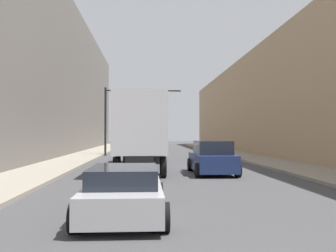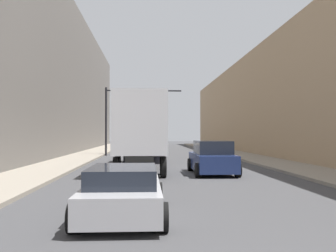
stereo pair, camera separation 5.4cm
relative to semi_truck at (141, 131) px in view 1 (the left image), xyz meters
The scene contains 8 objects.
sidewalk_right 13.89m from the semi_truck, 48.20° to the left, with size 3.21×80.00×0.15m.
sidewalk_left 11.74m from the semi_truck, 117.56° to the left, with size 3.21×80.00×0.15m.
building_right 17.38m from the semi_truck, 36.64° to the left, with size 6.00×80.00×10.46m.
building_left 15.25m from the semi_truck, 134.19° to the left, with size 6.00×80.00×15.37m.
semi_truck is the anchor object (origin of this frame).
sedan_car 13.07m from the semi_truck, 91.15° to the right, with size 2.11×4.52×1.27m.
suv_car 5.13m from the semi_truck, 40.56° to the right, with size 2.18×4.51×1.73m.
traffic_signal_gantry 13.72m from the semi_truck, 96.83° to the left, with size 7.33×0.35×6.53m.
Camera 1 is at (-1.61, -2.77, 2.10)m, focal length 40.00 mm.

